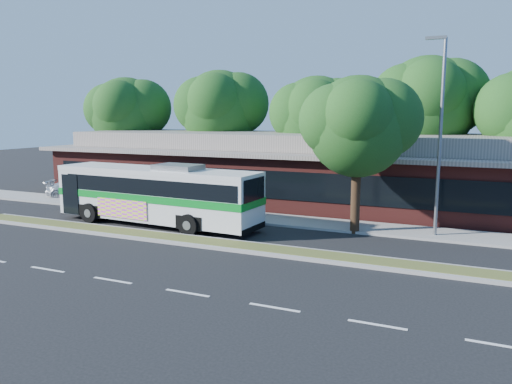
# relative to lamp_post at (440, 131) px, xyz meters

# --- Properties ---
(ground) EXTENTS (120.00, 120.00, 0.00)m
(ground) POSITION_rel_lamp_post_xyz_m (-9.56, -6.00, -4.90)
(ground) COLOR black
(ground) RESTS_ON ground
(median_strip) EXTENTS (26.00, 1.10, 0.15)m
(median_strip) POSITION_rel_lamp_post_xyz_m (-9.56, -5.40, -4.83)
(median_strip) COLOR #485022
(median_strip) RESTS_ON ground
(sidewalk) EXTENTS (44.00, 2.60, 0.12)m
(sidewalk) POSITION_rel_lamp_post_xyz_m (-9.56, 0.40, -4.84)
(sidewalk) COLOR gray
(sidewalk) RESTS_ON ground
(parking_lot) EXTENTS (14.00, 12.00, 0.01)m
(parking_lot) POSITION_rel_lamp_post_xyz_m (-27.56, 4.00, -4.90)
(parking_lot) COLOR black
(parking_lot) RESTS_ON ground
(plaza_building) EXTENTS (33.20, 11.20, 4.45)m
(plaza_building) POSITION_rel_lamp_post_xyz_m (-9.56, 6.99, -2.77)
(plaza_building) COLOR #561E1B
(plaza_building) RESTS_ON ground
(lamp_post) EXTENTS (0.93, 0.18, 9.07)m
(lamp_post) POSITION_rel_lamp_post_xyz_m (0.00, 0.00, 0.00)
(lamp_post) COLOR slate
(lamp_post) RESTS_ON ground
(tree_bg_a) EXTENTS (6.47, 5.80, 8.63)m
(tree_bg_a) POSITION_rel_lamp_post_xyz_m (-24.15, 9.14, 0.97)
(tree_bg_a) COLOR black
(tree_bg_a) RESTS_ON ground
(tree_bg_b) EXTENTS (6.69, 6.00, 9.00)m
(tree_bg_b) POSITION_rel_lamp_post_xyz_m (-16.13, 10.14, 1.24)
(tree_bg_b) COLOR black
(tree_bg_b) RESTS_ON ground
(tree_bg_c) EXTENTS (6.24, 5.60, 8.26)m
(tree_bg_c) POSITION_rel_lamp_post_xyz_m (-8.16, 9.13, 0.69)
(tree_bg_c) COLOR black
(tree_bg_c) RESTS_ON ground
(tree_bg_d) EXTENTS (6.91, 6.20, 9.37)m
(tree_bg_d) POSITION_rel_lamp_post_xyz_m (-1.12, 10.15, 1.52)
(tree_bg_d) COLOR black
(tree_bg_d) RESTS_ON ground
(transit_bus) EXTENTS (11.52, 3.15, 3.20)m
(transit_bus) POSITION_rel_lamp_post_xyz_m (-13.27, -3.06, -3.12)
(transit_bus) COLOR silver
(transit_bus) RESTS_ON ground
(sedan) EXTENTS (4.54, 3.05, 1.22)m
(sedan) POSITION_rel_lamp_post_xyz_m (-23.22, 1.80, -4.29)
(sedan) COLOR silver
(sedan) RESTS_ON ground
(sidewalk_tree) EXTENTS (5.29, 4.74, 7.46)m
(sidewalk_tree) POSITION_rel_lamp_post_xyz_m (-3.22, -0.59, 0.29)
(sidewalk_tree) COLOR black
(sidewalk_tree) RESTS_ON ground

